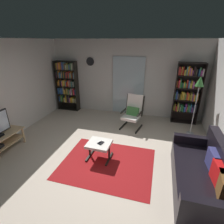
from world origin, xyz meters
TOP-DOWN VIEW (x-y plane):
  - ground_plane at (0.00, 0.00)m, footprint 7.02×7.02m
  - wall_back at (0.00, 2.90)m, footprint 5.60×0.06m
  - glass_door_panel at (0.12, 2.83)m, footprint 1.10×0.01m
  - area_rug at (0.25, -0.08)m, footprint 2.00×1.62m
  - bookshelf_near_tv at (-2.18, 2.68)m, footprint 0.82×0.30m
  - bookshelf_near_sofa at (2.06, 2.66)m, footprint 0.78×0.30m
  - leather_sofa at (2.13, -0.29)m, footprint 0.85×1.88m
  - lounge_armchair at (0.49, 1.85)m, footprint 0.68×0.75m
  - ottoman at (0.02, 0.06)m, footprint 0.53×0.49m
  - tv_remote at (0.09, 0.05)m, footprint 0.08×0.15m
  - cell_phone at (0.04, 0.06)m, footprint 0.13×0.16m
  - floor_lamp_by_shelf at (2.20, 1.85)m, footprint 0.22×0.22m
  - wall_clock at (-1.26, 2.82)m, footprint 0.29×0.03m

SIDE VIEW (x-z plane):
  - ground_plane at x=0.00m, z-range 0.00..0.00m
  - area_rug at x=0.25m, z-range 0.00..0.01m
  - leather_sofa at x=2.13m, z-range -0.12..0.75m
  - ottoman at x=0.02m, z-range 0.13..0.54m
  - cell_phone at x=0.04m, z-range 0.41..0.42m
  - tv_remote at x=0.09m, z-range 0.41..0.43m
  - lounge_armchair at x=0.49m, z-range 0.02..1.05m
  - bookshelf_near_tv at x=-2.18m, z-range 0.08..1.93m
  - bookshelf_near_sofa at x=2.06m, z-range 0.07..2.01m
  - glass_door_panel at x=0.12m, z-range 0.05..2.05m
  - wall_back at x=0.00m, z-range 0.00..2.60m
  - floor_lamp_by_shelf at x=2.20m, z-range 0.57..2.26m
  - wall_clock at x=-1.26m, z-range 1.71..2.00m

